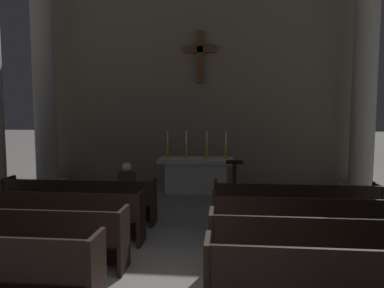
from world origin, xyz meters
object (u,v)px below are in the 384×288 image
candlestick_outer_left (168,149)px  pew_left_row_3 (55,215)px  lectern (234,183)px  candlestick_inner_right (207,149)px  column_left_third (44,82)px  lone_worshipper (128,191)px  pew_right_row_2 (326,247)px  candlestick_outer_right (226,150)px  altar (196,174)px  column_right_third (365,80)px  pew_left_row_2 (20,236)px  pew_left_row_4 (79,201)px  pew_right_row_1 (354,285)px  pew_right_row_3 (308,223)px  pew_right_row_4 (295,206)px  candlestick_inner_left (186,149)px

candlestick_outer_left → pew_left_row_3: bearing=-108.5°
candlestick_outer_left → lectern: bearing=-31.9°
pew_left_row_3 → candlestick_inner_right: (2.54, 4.17, 0.79)m
column_left_third → lone_worshipper: size_ratio=5.07×
pew_left_row_3 → pew_right_row_2: (4.48, -1.09, 0.00)m
candlestick_outer_left → candlestick_outer_right: same height
altar → lone_worshipper: size_ratio=1.67×
altar → candlestick_outer_right: bearing=0.0°
candlestick_outer_left → lectern: size_ratio=0.69×
candlestick_inner_right → lectern: size_ratio=0.69×
pew_right_row_2 → candlestick_inner_right: size_ratio=4.09×
column_right_third → lone_worshipper: size_ratio=5.07×
pew_right_row_2 → candlestick_outer_left: bearing=120.5°
pew_left_row_2 → altar: (2.24, 5.25, 0.06)m
pew_left_row_3 → candlestick_inner_right: 4.95m
candlestick_inner_right → altar: bearing=-180.0°
pew_left_row_2 → candlestick_inner_right: candlestick_inner_right is taller
pew_left_row_4 → pew_right_row_1: same height
pew_right_row_3 → lectern: size_ratio=2.82×
pew_left_row_4 → column_left_third: (-2.50, 3.41, 2.78)m
pew_left_row_4 → lectern: bearing=29.6°
altar → pew_right_row_4: bearing=-54.0°
pew_left_row_3 → altar: 4.73m
pew_left_row_3 → pew_right_row_2: 4.61m
altar → lectern: lectern is taller
column_right_third → column_left_third: bearing=180.0°
pew_right_row_3 → pew_right_row_4: same height
pew_left_row_2 → candlestick_inner_left: 5.66m
column_right_third → candlestick_outer_left: 5.94m
pew_left_row_2 → column_left_third: (-2.50, 5.58, 2.78)m
pew_right_row_1 → pew_right_row_4: 3.26m
column_left_third → candlestick_outer_right: (5.59, -0.33, -1.99)m
pew_right_row_1 → pew_right_row_4: bearing=90.0°
pew_right_row_4 → altar: bearing=126.0°
pew_left_row_4 → column_left_third: 5.06m
altar → pew_right_row_2: bearing=-66.9°
pew_left_row_4 → pew_right_row_3: size_ratio=1.00×
candlestick_outer_right → column_right_third: bearing=4.8°
column_left_third → pew_left_row_2: bearing=-65.9°
pew_right_row_4 → candlestick_inner_left: bearing=129.5°
pew_right_row_2 → pew_right_row_4: 2.17m
candlestick_inner_left → pew_left_row_4: bearing=-122.2°
candlestick_outer_left → candlestick_inner_left: (0.55, 0.00, 0.00)m
pew_right_row_3 → altar: bearing=118.3°
pew_left_row_3 → pew_right_row_1: bearing=-25.8°
candlestick_outer_left → lectern: 2.38m
pew_left_row_2 → pew_left_row_3: same height
pew_left_row_2 → lectern: (3.32, 4.05, 0.07)m
candlestick_inner_right → lectern: (0.78, -1.20, -0.72)m
column_right_third → candlestick_inner_right: column_right_third is taller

